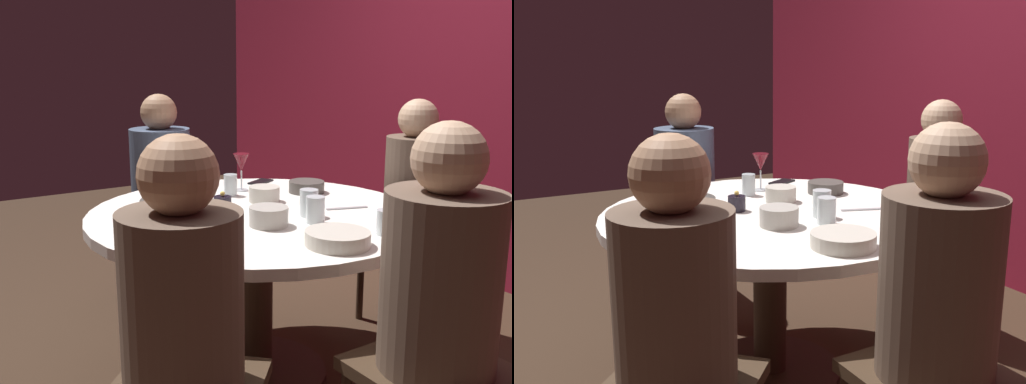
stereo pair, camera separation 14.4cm
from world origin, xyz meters
TOP-DOWN VIEW (x-y plane):
  - ground_plane at (0.00, 0.00)m, footprint 8.00×8.00m
  - dining_table at (0.00, 0.00)m, footprint 1.36×1.36m
  - seated_diner_left at (-0.94, 0.00)m, footprint 0.40×0.40m
  - seated_diner_back at (0.00, 0.92)m, footprint 0.40×0.40m
  - seated_diner_right at (0.93, 0.00)m, footprint 0.40×0.40m
  - seated_diner_front_right at (0.64, -0.64)m, footprint 0.57×0.57m
  - candle_holder at (-0.07, -0.11)m, footprint 0.07×0.07m
  - wine_glass at (-0.36, 0.15)m, footprint 0.08×0.08m
  - dinner_plate at (-0.33, -0.23)m, footprint 0.25×0.25m
  - cell_phone at (-0.47, 0.33)m, footprint 0.13×0.16m
  - bowl_serving_large at (0.52, -0.02)m, footprint 0.22×0.22m
  - bowl_salad_center at (0.20, -0.08)m, footprint 0.14×0.14m
  - bowl_small_white at (-0.17, 0.39)m, footprint 0.16×0.16m
  - bowl_sauce_side at (-0.12, 0.12)m, footprint 0.13×0.13m
  - cup_near_candle at (-0.30, 0.06)m, footprint 0.06×0.06m
  - cup_by_left_diner at (0.16, -0.56)m, footprint 0.07×0.07m
  - cup_by_right_diner at (0.18, 0.13)m, footprint 0.07×0.07m
  - cup_center_front at (0.52, 0.20)m, footprint 0.06×0.06m
  - cup_far_edge at (0.34, -0.42)m, footprint 0.07×0.07m
  - cup_beside_wine at (0.27, 0.09)m, footprint 0.07×0.07m
  - fork_near_plate at (0.17, 0.34)m, footprint 0.07×0.18m
  - knife_near_plate at (0.38, 0.42)m, footprint 0.02×0.18m

SIDE VIEW (x-z plane):
  - ground_plane at x=0.00m, z-range 0.00..0.00m
  - dining_table at x=0.00m, z-range 0.22..0.94m
  - seated_diner_back at x=0.00m, z-range 0.14..1.28m
  - seated_diner_front_right at x=0.64m, z-range 0.14..1.29m
  - seated_diner_left at x=-0.94m, z-range 0.14..1.29m
  - seated_diner_right at x=0.93m, z-range 0.14..1.30m
  - fork_near_plate at x=0.17m, z-range 0.72..0.73m
  - knife_near_plate at x=0.38m, z-range 0.72..0.73m
  - cell_phone at x=-0.47m, z-range 0.72..0.73m
  - dinner_plate at x=-0.33m, z-range 0.72..0.74m
  - bowl_serving_large at x=0.52m, z-range 0.72..0.77m
  - bowl_small_white at x=-0.17m, z-range 0.72..0.78m
  - candle_holder at x=-0.07m, z-range 0.71..0.80m
  - bowl_sauce_side at x=-0.12m, z-range 0.72..0.79m
  - bowl_salad_center at x=0.20m, z-range 0.72..0.79m
  - cup_center_front at x=0.52m, z-range 0.72..0.81m
  - cup_far_edge at x=0.34m, z-range 0.72..0.82m
  - cup_near_candle at x=-0.30m, z-range 0.72..0.82m
  - cup_beside_wine at x=0.27m, z-range 0.72..0.82m
  - cup_by_right_diner at x=0.18m, z-range 0.72..0.83m
  - cup_by_left_diner at x=0.16m, z-range 0.72..0.84m
  - wine_glass at x=-0.36m, z-range 0.76..0.94m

